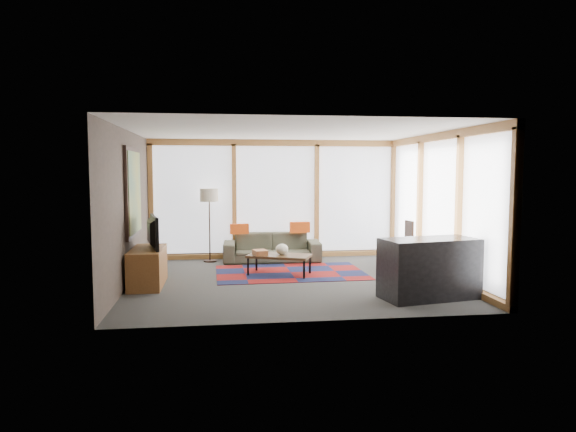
{
  "coord_description": "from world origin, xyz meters",
  "views": [
    {
      "loc": [
        -1.23,
        -8.81,
        1.91
      ],
      "look_at": [
        0.0,
        0.4,
        1.1
      ],
      "focal_mm": 32.0,
      "sensor_mm": 36.0,
      "label": 1
    }
  ],
  "objects": [
    {
      "name": "room_envelope",
      "position": [
        0.49,
        0.56,
        1.54
      ],
      "size": [
        5.52,
        5.02,
        2.62
      ],
      "color": "#3C342D",
      "rests_on": "ground"
    },
    {
      "name": "television",
      "position": [
        -2.42,
        -0.09,
        0.9
      ],
      "size": [
        0.33,
        0.96,
        0.55
      ],
      "primitive_type": "imported",
      "rotation": [
        0.0,
        0.0,
        1.79
      ],
      "color": "black",
      "rests_on": "tv_console"
    },
    {
      "name": "pillow_right",
      "position": [
        0.46,
        1.97,
        0.72
      ],
      "size": [
        0.43,
        0.16,
        0.23
      ],
      "primitive_type": "cube",
      "rotation": [
        0.0,
        0.0,
        0.08
      ],
      "color": "#D44D13",
      "rests_on": "sofa"
    },
    {
      "name": "book_stack",
      "position": [
        -0.5,
        0.48,
        0.42
      ],
      "size": [
        0.28,
        0.33,
        0.1
      ],
      "primitive_type": "cube",
      "rotation": [
        0.0,
        0.0,
        0.21
      ],
      "color": "brown",
      "rests_on": "coffee_table"
    },
    {
      "name": "coffee_table",
      "position": [
        -0.15,
        0.48,
        0.19
      ],
      "size": [
        1.26,
        0.96,
        0.38
      ],
      "primitive_type": null,
      "rotation": [
        0.0,
        0.0,
        -0.39
      ],
      "color": "black",
      "rests_on": "ground"
    },
    {
      "name": "vase",
      "position": [
        -0.1,
        0.48,
        0.48
      ],
      "size": [
        0.27,
        0.27,
        0.2
      ],
      "primitive_type": "ellipsoid",
      "rotation": [
        0.0,
        0.0,
        0.15
      ],
      "color": "beige",
      "rests_on": "coffee_table"
    },
    {
      "name": "bookshelf",
      "position": [
        2.43,
        0.25,
        0.26
      ],
      "size": [
        0.37,
        2.06,
        0.52
      ],
      "primitive_type": null,
      "color": "black",
      "rests_on": "ground"
    },
    {
      "name": "sofa",
      "position": [
        -0.14,
        1.95,
        0.3
      ],
      "size": [
        2.08,
        0.89,
        0.6
      ],
      "primitive_type": "imported",
      "rotation": [
        0.0,
        0.0,
        -0.05
      ],
      "color": "#3D3D2D",
      "rests_on": "ground"
    },
    {
      "name": "ground",
      "position": [
        0.0,
        0.0,
        0.0
      ],
      "size": [
        5.5,
        5.5,
        0.0
      ],
      "primitive_type": "plane",
      "color": "#333230",
      "rests_on": "ground"
    },
    {
      "name": "bowl_b",
      "position": [
        2.39,
        0.03,
        0.55
      ],
      "size": [
        0.19,
        0.19,
        0.08
      ],
      "primitive_type": "ellipsoid",
      "rotation": [
        0.0,
        0.0,
        -0.2
      ],
      "color": "black",
      "rests_on": "bookshelf"
    },
    {
      "name": "shelf_picture",
      "position": [
        2.55,
        1.03,
        0.72
      ],
      "size": [
        0.08,
        0.31,
        0.41
      ],
      "primitive_type": "cube",
      "rotation": [
        0.0,
        0.0,
        0.13
      ],
      "color": "black",
      "rests_on": "bookshelf"
    },
    {
      "name": "tv_console",
      "position": [
        -2.44,
        -0.09,
        0.31
      ],
      "size": [
        0.52,
        1.25,
        0.62
      ],
      "primitive_type": "cube",
      "color": "brown",
      "rests_on": "ground"
    },
    {
      "name": "bowl_a",
      "position": [
        2.39,
        -0.28,
        0.57
      ],
      "size": [
        0.25,
        0.25,
        0.1
      ],
      "primitive_type": "ellipsoid",
      "rotation": [
        0.0,
        0.0,
        -0.22
      ],
      "color": "black",
      "rests_on": "bookshelf"
    },
    {
      "name": "rug",
      "position": [
        0.08,
        0.65,
        0.01
      ],
      "size": [
        2.8,
        1.83,
        0.01
      ],
      "primitive_type": "cube",
      "rotation": [
        0.0,
        0.0,
        0.02
      ],
      "color": "maroon",
      "rests_on": "ground"
    },
    {
      "name": "pillow_left",
      "position": [
        -0.83,
        1.93,
        0.71
      ],
      "size": [
        0.4,
        0.18,
        0.21
      ],
      "primitive_type": "cube",
      "rotation": [
        0.0,
        0.0,
        0.17
      ],
      "color": "#D44D13",
      "rests_on": "sofa"
    },
    {
      "name": "bar_counter",
      "position": [
        1.89,
        -1.54,
        0.45
      ],
      "size": [
        1.53,
        0.91,
        0.91
      ],
      "primitive_type": "cube",
      "rotation": [
        0.0,
        0.0,
        0.18
      ],
      "color": "black",
      "rests_on": "ground"
    },
    {
      "name": "floor_lamp",
      "position": [
        -1.45,
        2.06,
        0.78
      ],
      "size": [
        0.39,
        0.39,
        1.55
      ],
      "primitive_type": null,
      "color": "black",
      "rests_on": "ground"
    }
  ]
}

